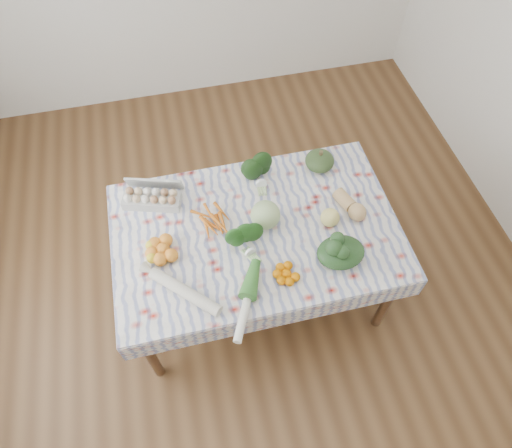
{
  "coord_description": "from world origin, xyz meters",
  "views": [
    {
      "loc": [
        -0.33,
        -1.42,
        2.97
      ],
      "look_at": [
        0.0,
        0.0,
        0.82
      ],
      "focal_mm": 32.0,
      "sensor_mm": 36.0,
      "label": 1
    }
  ],
  "objects_px": {
    "dining_table": "(256,237)",
    "egg_carton": "(152,199)",
    "grapefruit": "(330,218)",
    "kabocha_squash": "(320,161)",
    "butternut_squash": "(350,204)",
    "cabbage": "(265,215)"
  },
  "relations": [
    {
      "from": "butternut_squash",
      "to": "grapefruit",
      "type": "distance_m",
      "value": 0.16
    },
    {
      "from": "cabbage",
      "to": "butternut_squash",
      "type": "relative_size",
      "value": 0.75
    },
    {
      "from": "butternut_squash",
      "to": "egg_carton",
      "type": "bearing_deg",
      "value": 144.49
    },
    {
      "from": "kabocha_squash",
      "to": "butternut_squash",
      "type": "bearing_deg",
      "value": -78.27
    },
    {
      "from": "kabocha_squash",
      "to": "cabbage",
      "type": "distance_m",
      "value": 0.56
    },
    {
      "from": "cabbage",
      "to": "grapefruit",
      "type": "height_order",
      "value": "cabbage"
    },
    {
      "from": "dining_table",
      "to": "grapefruit",
      "type": "bearing_deg",
      "value": -7.0
    },
    {
      "from": "egg_carton",
      "to": "grapefruit",
      "type": "xyz_separation_m",
      "value": [
        0.99,
        -0.38,
        0.01
      ]
    },
    {
      "from": "dining_table",
      "to": "grapefruit",
      "type": "relative_size",
      "value": 14.34
    },
    {
      "from": "grapefruit",
      "to": "dining_table",
      "type": "bearing_deg",
      "value": 173.0
    },
    {
      "from": "cabbage",
      "to": "grapefruit",
      "type": "relative_size",
      "value": 1.53
    },
    {
      "from": "kabocha_squash",
      "to": "butternut_squash",
      "type": "height_order",
      "value": "kabocha_squash"
    },
    {
      "from": "kabocha_squash",
      "to": "cabbage",
      "type": "height_order",
      "value": "cabbage"
    },
    {
      "from": "egg_carton",
      "to": "grapefruit",
      "type": "height_order",
      "value": "grapefruit"
    },
    {
      "from": "kabocha_squash",
      "to": "grapefruit",
      "type": "height_order",
      "value": "kabocha_squash"
    },
    {
      "from": "egg_carton",
      "to": "grapefruit",
      "type": "bearing_deg",
      "value": -4.24
    },
    {
      "from": "kabocha_squash",
      "to": "butternut_squash",
      "type": "xyz_separation_m",
      "value": [
        0.08,
        -0.36,
        -0.01
      ]
    },
    {
      "from": "cabbage",
      "to": "butternut_squash",
      "type": "xyz_separation_m",
      "value": [
        0.51,
        -0.02,
        -0.03
      ]
    },
    {
      "from": "dining_table",
      "to": "cabbage",
      "type": "bearing_deg",
      "value": 26.15
    },
    {
      "from": "butternut_squash",
      "to": "grapefruit",
      "type": "height_order",
      "value": "grapefruit"
    },
    {
      "from": "dining_table",
      "to": "egg_carton",
      "type": "relative_size",
      "value": 4.69
    },
    {
      "from": "dining_table",
      "to": "grapefruit",
      "type": "xyz_separation_m",
      "value": [
        0.43,
        -0.05,
        0.14
      ]
    }
  ]
}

